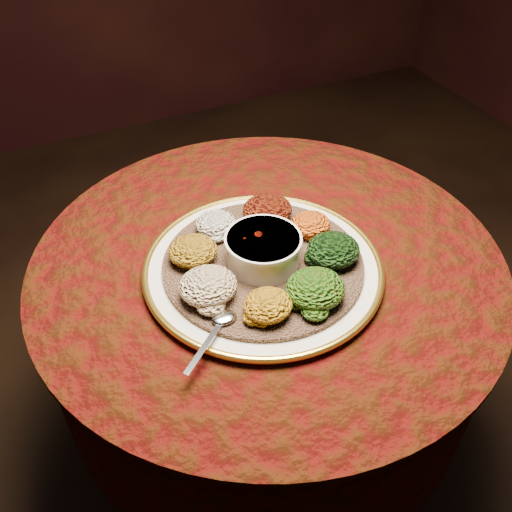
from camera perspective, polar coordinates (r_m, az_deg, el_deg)
name	(u,v)px	position (r m, az deg, el deg)	size (l,w,h in m)	color
table	(266,317)	(1.28, 1.05, -6.08)	(0.96, 0.96, 0.73)	black
platter	(263,268)	(1.11, 0.70, -1.21)	(0.47, 0.47, 0.02)	silver
injera	(263,264)	(1.11, 0.70, -0.80)	(0.39, 0.39, 0.01)	brown
stew_bowl	(263,248)	(1.08, 0.72, 0.79)	(0.15, 0.15, 0.06)	silver
spoon	(221,322)	(0.99, -3.50, -6.60)	(0.13, 0.11, 0.01)	silver
portion_ayib	(216,223)	(1.17, -4.06, 3.27)	(0.08, 0.08, 0.04)	beige
portion_kitfo	(267,210)	(1.19, 1.14, 4.65)	(0.10, 0.10, 0.05)	black
portion_tikil	(310,224)	(1.17, 5.47, 3.20)	(0.08, 0.08, 0.04)	#A76E0D
portion_gomen	(333,250)	(1.10, 7.74, 0.62)	(0.10, 0.10, 0.05)	black
portion_mixveg	(315,289)	(1.02, 5.96, -3.25)	(0.11, 0.10, 0.05)	#993F09
portion_kik	(268,305)	(0.99, 1.18, -4.94)	(0.09, 0.08, 0.04)	#BC7E10
portion_timatim	(208,286)	(1.02, -4.82, -2.99)	(0.11, 0.10, 0.05)	maroon
portion_shiro	(193,251)	(1.10, -6.33, 0.53)	(0.10, 0.09, 0.05)	#986C12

